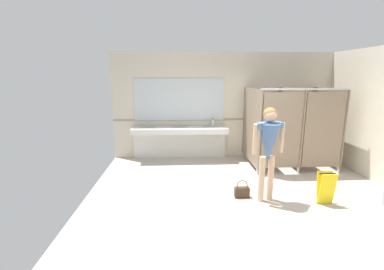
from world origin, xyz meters
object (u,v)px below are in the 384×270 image
(person_standing, at_px, (268,143))
(wet_floor_sign, at_px, (326,188))
(handbag, at_px, (242,192))
(soap_dispenser, at_px, (213,123))

(person_standing, distance_m, wet_floor_sign, 1.30)
(handbag, height_order, soap_dispenser, soap_dispenser)
(handbag, distance_m, soap_dispenser, 2.68)
(handbag, xyz_separation_m, soap_dispenser, (-0.24, 2.52, 0.87))
(soap_dispenser, distance_m, wet_floor_sign, 3.37)
(person_standing, height_order, soap_dispenser, person_standing)
(soap_dispenser, bearing_deg, person_standing, -76.58)
(person_standing, relative_size, soap_dispenser, 7.91)
(person_standing, bearing_deg, soap_dispenser, 103.42)
(person_standing, xyz_separation_m, wet_floor_sign, (1.02, -0.19, -0.78))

